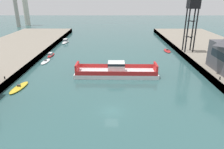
# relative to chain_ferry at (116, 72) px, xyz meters

# --- Properties ---
(ground_plane) EXTENTS (400.00, 400.00, 0.00)m
(ground_plane) POSITION_rel_chain_ferry_xyz_m (-1.09, -18.19, -1.12)
(ground_plane) COLOR #335B5B
(chain_ferry) EXTENTS (21.63, 6.42, 3.72)m
(chain_ferry) POSITION_rel_chain_ferry_xyz_m (0.00, 0.00, 0.00)
(chain_ferry) COLOR silver
(chain_ferry) RESTS_ON ground
(moored_boat_near_left) EXTENTS (2.80, 6.88, 1.75)m
(moored_boat_near_left) POSITION_rel_chain_ferry_xyz_m (-22.34, 40.70, -0.47)
(moored_boat_near_left) COLOR white
(moored_boat_near_left) RESTS_ON ground
(moored_boat_near_right) EXTENTS (2.98, 7.24, 1.01)m
(moored_boat_near_right) POSITION_rel_chain_ferry_xyz_m (-22.22, -8.40, -0.85)
(moored_boat_near_right) COLOR yellow
(moored_boat_near_right) RESTS_ON ground
(moored_boat_mid_left) EXTENTS (2.30, 6.41, 0.86)m
(moored_boat_mid_left) POSITION_rel_chain_ferry_xyz_m (-22.37, 11.76, -0.92)
(moored_boat_mid_left) COLOR white
(moored_boat_mid_left) RESTS_ON ground
(moored_boat_mid_right) EXTENTS (2.26, 6.29, 0.89)m
(moored_boat_mid_right) POSITION_rel_chain_ferry_xyz_m (19.75, 25.86, -0.91)
(moored_boat_mid_right) COLOR red
(moored_boat_mid_right) RESTS_ON ground
(moored_boat_far_left) EXTENTS (1.88, 5.76, 1.26)m
(moored_boat_far_left) POSITION_rel_chain_ferry_xyz_m (-22.72, 18.88, -0.65)
(moored_boat_far_left) COLOR red
(moored_boat_far_left) RESTS_ON ground
(crane_tower) EXTENTS (3.49, 3.49, 17.07)m
(crane_tower) POSITION_rel_chain_ferry_xyz_m (24.99, 19.16, 14.21)
(crane_tower) COLOR black
(crane_tower) RESTS_ON quay_right
(bollard_left_far) EXTENTS (0.32, 0.32, 0.71)m
(bollard_left_far) POSITION_rel_chain_ferry_xyz_m (-25.82, -7.11, 1.06)
(bollard_left_far) COLOR black
(bollard_left_far) RESTS_ON quay_left
(bollard_right_far) EXTENTS (0.32, 0.32, 0.71)m
(bollard_right_far) POSITION_rel_chain_ferry_xyz_m (23.64, -7.09, 1.06)
(bollard_right_far) COLOR black
(bollard_right_far) RESTS_ON quay_right
(smokestack_distant_b) EXTENTS (3.87, 3.87, 31.58)m
(smokestack_distant_b) POSITION_rel_chain_ferry_xyz_m (-62.06, 99.87, 15.69)
(smokestack_distant_b) COLOR beige
(smokestack_distant_b) RESTS_ON ground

